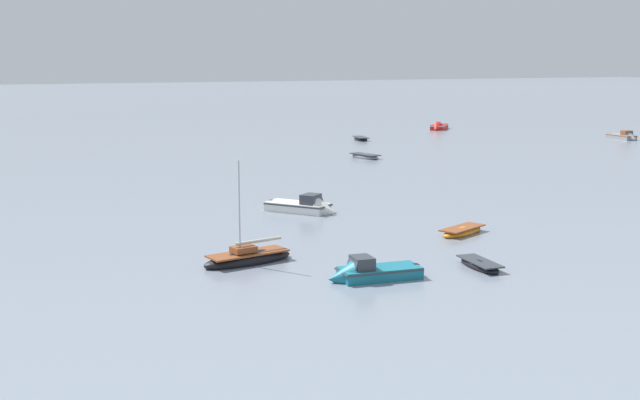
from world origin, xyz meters
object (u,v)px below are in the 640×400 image
object	(u,v)px
sailboat_moored_0	(248,258)
motorboat_moored_6	(366,275)
rowboat_moored_1	(361,139)
motorboat_moored_8	(308,208)
rowboat_moored_2	(462,231)
rowboat_moored_3	(480,265)
motorboat_moored_5	(438,128)
rowboat_moored_0	(365,157)
motorboat_moored_3	(625,137)

from	to	relation	value
sailboat_moored_0	motorboat_moored_6	distance (m)	7.69
rowboat_moored_1	motorboat_moored_6	xyz separation A→B (m)	(-36.84, -68.08, 0.11)
motorboat_moored_6	motorboat_moored_8	bearing A→B (deg)	-98.72
rowboat_moored_1	motorboat_moored_6	size ratio (longest dim) A/B	0.87
rowboat_moored_2	rowboat_moored_3	world-z (taller)	rowboat_moored_2
motorboat_moored_5	motorboat_moored_6	world-z (taller)	motorboat_moored_5
rowboat_moored_0	motorboat_moored_6	size ratio (longest dim) A/B	0.89
motorboat_moored_6	rowboat_moored_1	bearing A→B (deg)	-111.37
sailboat_moored_0	rowboat_moored_1	xyz separation A→B (m)	(41.29, 61.81, -0.09)
motorboat_moored_3	motorboat_moored_8	bearing A→B (deg)	-59.83
motorboat_moored_3	rowboat_moored_1	xyz separation A→B (m)	(-36.12, 16.37, -0.12)
motorboat_moored_5	rowboat_moored_1	bearing A→B (deg)	-19.89
sailboat_moored_0	motorboat_moored_3	xyz separation A→B (m)	(77.41, 45.44, 0.03)
motorboat_moored_8	rowboat_moored_1	bearing A→B (deg)	110.72
rowboat_moored_1	rowboat_moored_3	world-z (taller)	rowboat_moored_1
sailboat_moored_0	rowboat_moored_0	bearing A→B (deg)	-136.00
motorboat_moored_5	motorboat_moored_8	bearing A→B (deg)	2.09
rowboat_moored_1	rowboat_moored_3	size ratio (longest dim) A/B	1.23
motorboat_moored_6	motorboat_moored_8	distance (m)	19.87
motorboat_moored_5	rowboat_moored_1	distance (m)	23.33
rowboat_moored_0	motorboat_moored_5	size ratio (longest dim) A/B	0.76
motorboat_moored_5	motorboat_moored_8	xyz separation A→B (m)	(-52.28, -59.43, 0.03)
rowboat_moored_1	rowboat_moored_2	bearing A→B (deg)	-10.87
sailboat_moored_0	motorboat_moored_6	xyz separation A→B (m)	(4.46, -6.27, 0.02)
rowboat_moored_0	motorboat_moored_3	bearing A→B (deg)	81.55
motorboat_moored_5	motorboat_moored_8	size ratio (longest dim) A/B	1.06
rowboat_moored_0	motorboat_moored_3	distance (m)	46.42
rowboat_moored_3	sailboat_moored_0	bearing A→B (deg)	65.90
motorboat_moored_8	motorboat_moored_3	bearing A→B (deg)	79.18
rowboat_moored_2	motorboat_moored_5	bearing A→B (deg)	-145.71
rowboat_moored_1	motorboat_moored_8	bearing A→B (deg)	-21.02
rowboat_moored_0	motorboat_moored_8	bearing A→B (deg)	-48.71
motorboat_moored_8	rowboat_moored_3	bearing A→B (deg)	-31.50
motorboat_moored_6	rowboat_moored_2	bearing A→B (deg)	-140.42
sailboat_moored_0	rowboat_moored_2	distance (m)	16.15
motorboat_moored_3	rowboat_moored_3	size ratio (longest dim) A/B	1.46
motorboat_moored_5	rowboat_moored_2	distance (m)	84.72
rowboat_moored_3	rowboat_moored_1	bearing A→B (deg)	-17.03
rowboat_moored_2	motorboat_moored_8	size ratio (longest dim) A/B	0.75
motorboat_moored_5	motorboat_moored_8	world-z (taller)	motorboat_moored_8
rowboat_moored_2	sailboat_moored_0	bearing A→B (deg)	-18.67
sailboat_moored_0	motorboat_moored_3	world-z (taller)	sailboat_moored_0
motorboat_moored_3	rowboat_moored_0	bearing A→B (deg)	-81.38
motorboat_moored_8	rowboat_moored_2	bearing A→B (deg)	-8.44
sailboat_moored_0	rowboat_moored_3	bearing A→B (deg)	140.04
motorboat_moored_8	motorboat_moored_5	bearing A→B (deg)	102.09
sailboat_moored_0	rowboat_moored_2	xyz separation A→B (m)	(16.11, 1.16, -0.10)
motorboat_moored_5	rowboat_moored_3	bearing A→B (deg)	10.86
sailboat_moored_0	motorboat_moored_3	bearing A→B (deg)	-159.08
motorboat_moored_6	motorboat_moored_3	bearing A→B (deg)	-137.62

